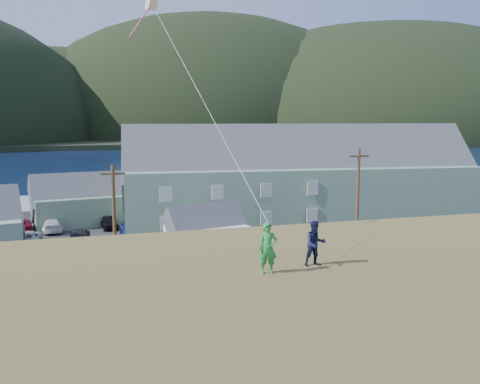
% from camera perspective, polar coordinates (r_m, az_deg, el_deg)
% --- Properties ---
extents(ground, '(900.00, 900.00, 0.00)m').
position_cam_1_polar(ground, '(37.43, -7.50, -10.96)').
color(ground, '#0A1638').
rests_on(ground, ground).
extents(grass_strip, '(110.00, 8.00, 0.10)m').
position_cam_1_polar(grass_strip, '(35.54, -7.01, -11.91)').
color(grass_strip, '#4C3D19').
rests_on(grass_strip, ground).
extents(waterfront_lot, '(72.00, 36.00, 0.12)m').
position_cam_1_polar(waterfront_lot, '(53.67, -10.27, -5.14)').
color(waterfront_lot, '#28282B').
rests_on(waterfront_lot, ground).
extents(wharf, '(26.00, 14.00, 0.90)m').
position_cam_1_polar(wharf, '(75.95, -16.61, -1.21)').
color(wharf, gray).
rests_on(wharf, ground).
extents(far_shore, '(900.00, 320.00, 2.00)m').
position_cam_1_polar(far_shore, '(365.25, -15.43, 5.91)').
color(far_shore, black).
rests_on(far_shore, ground).
extents(far_hills, '(760.00, 265.00, 143.00)m').
position_cam_1_polar(far_hills, '(317.22, -8.83, 6.01)').
color(far_hills, black).
rests_on(far_hills, ground).
extents(lodge, '(39.97, 14.54, 13.76)m').
position_cam_1_polar(lodge, '(60.40, 6.49, 1.41)').
color(lodge, gray).
rests_on(lodge, waterfront_lot).
extents(shed_white, '(7.76, 6.04, 5.46)m').
position_cam_1_polar(shed_white, '(47.20, -3.54, -4.26)').
color(shed_white, white).
rests_on(shed_white, waterfront_lot).
extents(shed_palegreen_far, '(11.54, 7.78, 7.18)m').
position_cam_1_polar(shed_palegreen_far, '(62.90, -16.63, -0.94)').
color(shed_palegreen_far, slate).
rests_on(shed_palegreen_far, waterfront_lot).
extents(utility_poles, '(35.10, 0.24, 9.65)m').
position_cam_1_polar(utility_poles, '(37.40, -11.49, -3.64)').
color(utility_poles, '#47331E').
rests_on(utility_poles, waterfront_lot).
extents(parked_cars, '(22.97, 12.27, 1.45)m').
position_cam_1_polar(parked_cars, '(57.09, -19.31, -3.90)').
color(parked_cars, navy).
rests_on(parked_cars, waterfront_lot).
extents(kite_flyer_green, '(0.65, 0.48, 1.62)m').
position_cam_1_polar(kite_flyer_green, '(16.87, 2.98, -6.01)').
color(kite_flyer_green, '#25883A').
rests_on(kite_flyer_green, hillside).
extents(kite_flyer_navy, '(0.75, 0.59, 1.51)m').
position_cam_1_polar(kite_flyer_navy, '(17.90, 8.04, -5.46)').
color(kite_flyer_navy, '#15183A').
rests_on(kite_flyer_navy, hillside).
extents(kite_rig, '(1.84, 4.54, 11.95)m').
position_cam_1_polar(kite_rig, '(24.17, -9.38, 18.67)').
color(kite_rig, beige).
rests_on(kite_rig, ground).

